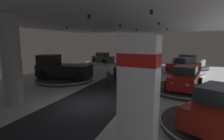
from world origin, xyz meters
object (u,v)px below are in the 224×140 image
(display_platform_mid_left, at_px, (65,79))
(display_platform_mid_right, at_px, (184,89))
(display_car_mid_right, at_px, (185,78))
(visitor_walking_near, at_px, (115,72))
(display_car_near_right, at_px, (221,107))
(display_car_deep_right, at_px, (188,61))
(display_platform_deep_right, at_px, (188,67))
(display_platform_near_right, at_px, (219,127))
(display_car_far_right, at_px, (184,66))
(display_car_deep_left, at_px, (103,58))
(column_left, at_px, (11,60))
(brand_sign_pylon, at_px, (138,104))
(visitor_walking_far, at_px, (109,78))
(pickup_truck_mid_left, at_px, (61,69))
(display_platform_deep_left, at_px, (103,63))
(display_platform_far_right, at_px, (183,73))

(display_platform_mid_left, xyz_separation_m, display_platform_mid_right, (11.13, 0.05, 0.00))
(display_car_mid_right, distance_m, visitor_walking_near, 6.54)
(display_car_near_right, distance_m, display_platform_mid_right, 6.33)
(display_car_deep_right, height_order, display_car_near_right, display_car_deep_right)
(display_platform_deep_right, bearing_deg, display_platform_near_right, -88.66)
(display_car_far_right, bearing_deg, display_car_deep_left, 155.92)
(display_platform_mid_right, distance_m, display_car_deep_left, 19.14)
(display_platform_near_right, distance_m, display_platform_mid_left, 13.81)
(visitor_walking_near, bearing_deg, column_left, -113.52)
(column_left, height_order, display_platform_mid_right, column_left)
(brand_sign_pylon, height_order, visitor_walking_far, brand_sign_pylon)
(display_platform_near_right, bearing_deg, display_platform_mid_right, 101.75)
(display_car_near_right, bearing_deg, column_left, -176.78)
(pickup_truck_mid_left, bearing_deg, display_car_far_right, 34.87)
(display_car_far_right, bearing_deg, display_car_deep_right, 83.04)
(display_car_far_right, xyz_separation_m, visitor_walking_near, (-6.46, -6.37, -0.16))
(pickup_truck_mid_left, distance_m, display_platform_mid_right, 11.50)
(display_car_deep_right, height_order, pickup_truck_mid_left, pickup_truck_mid_left)
(column_left, xyz_separation_m, display_platform_deep_left, (-3.11, 20.66, -2.56))
(display_car_near_right, relative_size, visitor_walking_near, 2.87)
(display_platform_mid_right, bearing_deg, pickup_truck_mid_left, -179.58)
(display_car_deep_left, distance_m, visitor_walking_far, 16.77)
(column_left, bearing_deg, display_car_deep_left, 98.62)
(display_car_deep_left, distance_m, display_platform_far_right, 14.53)
(display_car_deep_right, relative_size, display_car_mid_right, 1.02)
(display_car_deep_right, distance_m, visitor_walking_near, 13.79)
(display_car_deep_left, xyz_separation_m, visitor_walking_near, (6.78, -12.28, -0.21))
(display_platform_deep_right, relative_size, display_car_near_right, 1.28)
(display_platform_mid_left, distance_m, visitor_walking_far, 5.42)
(display_car_mid_right, xyz_separation_m, visitor_walking_near, (-6.35, 1.59, -0.15))
(pickup_truck_mid_left, distance_m, display_platform_deep_left, 14.10)
(display_platform_far_right, bearing_deg, display_platform_deep_left, 155.81)
(display_platform_near_right, distance_m, display_car_far_right, 14.17)
(visitor_walking_far, bearing_deg, display_platform_far_right, 56.85)
(display_car_mid_right, relative_size, display_car_far_right, 1.02)
(display_platform_deep_right, bearing_deg, display_car_deep_right, 151.22)
(display_car_deep_left, bearing_deg, display_platform_mid_left, -81.88)
(display_platform_far_right, bearing_deg, visitor_walking_far, -123.15)
(display_platform_mid_right, height_order, display_car_mid_right, display_car_mid_right)
(display_platform_mid_right, distance_m, visitor_walking_far, 6.07)
(display_car_mid_right, xyz_separation_m, display_car_deep_left, (-13.13, 13.87, 0.06))
(visitor_walking_far, bearing_deg, display_car_deep_right, 65.48)
(pickup_truck_mid_left, bearing_deg, display_car_deep_right, 47.82)
(display_platform_deep_left, xyz_separation_m, display_car_far_right, (13.22, -5.91, 0.87))
(display_platform_deep_left, bearing_deg, display_platform_mid_right, -46.68)
(display_car_near_right, xyz_separation_m, display_platform_deep_left, (-14.35, 20.03, -0.88))
(display_platform_far_right, height_order, visitor_walking_near, visitor_walking_near)
(brand_sign_pylon, bearing_deg, display_platform_deep_left, 116.09)
(display_car_deep_right, height_order, display_car_deep_left, display_car_deep_left)
(display_car_mid_right, bearing_deg, display_platform_near_right, -78.36)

